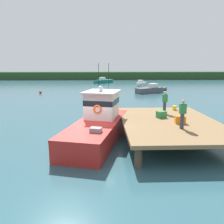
# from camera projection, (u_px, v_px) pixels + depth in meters

# --- Properties ---
(ground_plane) EXTENTS (200.00, 200.00, 0.00)m
(ground_plane) POSITION_uv_depth(u_px,v_px,m) (94.00, 140.00, 14.55)
(ground_plane) COLOR #2D5660
(dock) EXTENTS (6.00, 9.00, 1.20)m
(dock) POSITION_uv_depth(u_px,v_px,m) (169.00, 123.00, 14.51)
(dock) COLOR #4C3D2D
(dock) RESTS_ON ground
(main_fishing_boat) EXTENTS (4.45, 9.94, 4.80)m
(main_fishing_boat) POSITION_uv_depth(u_px,v_px,m) (100.00, 123.00, 14.79)
(main_fishing_boat) COLOR red
(main_fishing_boat) RESTS_ON ground
(crate_single_by_cleat) EXTENTS (0.64, 0.49, 0.47)m
(crate_single_by_cleat) POSITION_uv_depth(u_px,v_px,m) (180.00, 120.00, 13.81)
(crate_single_by_cleat) COLOR orange
(crate_single_by_cleat) RESTS_ON dock
(crate_single_far) EXTENTS (0.72, 0.63, 0.43)m
(crate_single_far) POSITION_uv_depth(u_px,v_px,m) (161.00, 114.00, 15.31)
(crate_single_far) COLOR #2D8442
(crate_single_far) RESTS_ON dock
(bait_bucket) EXTENTS (0.32, 0.32, 0.34)m
(bait_bucket) POSITION_uv_depth(u_px,v_px,m) (175.00, 108.00, 17.84)
(bait_bucket) COLOR yellow
(bait_bucket) RESTS_ON dock
(deckhand_by_the_boat) EXTENTS (0.36, 0.22, 1.63)m
(deckhand_by_the_boat) POSITION_uv_depth(u_px,v_px,m) (165.00, 102.00, 16.47)
(deckhand_by_the_boat) COLOR #383842
(deckhand_by_the_boat) RESTS_ON dock
(deckhand_further_back) EXTENTS (0.36, 0.22, 1.63)m
(deckhand_further_back) POSITION_uv_depth(u_px,v_px,m) (182.00, 114.00, 12.53)
(deckhand_further_back) COLOR #383842
(deckhand_further_back) RESTS_ON dock
(moored_boat_off_the_point) EXTENTS (5.95, 4.05, 1.56)m
(moored_boat_off_the_point) POSITION_uv_depth(u_px,v_px,m) (151.00, 90.00, 38.60)
(moored_boat_off_the_point) COLOR #4C4C51
(moored_boat_off_the_point) RESTS_ON ground
(moored_boat_near_channel) EXTENTS (5.13, 4.94, 1.51)m
(moored_boat_near_channel) POSITION_uv_depth(u_px,v_px,m) (104.00, 81.00, 58.86)
(moored_boat_near_channel) COLOR #196B5B
(moored_boat_near_channel) RESTS_ON ground
(moored_boat_mid_harbor) EXTENTS (3.00, 4.93, 1.27)m
(moored_boat_mid_harbor) POSITION_uv_depth(u_px,v_px,m) (141.00, 84.00, 52.04)
(moored_boat_mid_harbor) COLOR silver
(moored_boat_mid_harbor) RESTS_ON ground
(mooring_buoy_outer) EXTENTS (0.45, 0.45, 0.45)m
(mooring_buoy_outer) POSITION_uv_depth(u_px,v_px,m) (40.00, 92.00, 37.57)
(mooring_buoy_outer) COLOR red
(mooring_buoy_outer) RESTS_ON ground
(mooring_buoy_spare_mooring) EXTENTS (0.47, 0.47, 0.47)m
(mooring_buoy_spare_mooring) POSITION_uv_depth(u_px,v_px,m) (97.00, 108.00, 23.67)
(mooring_buoy_spare_mooring) COLOR red
(mooring_buoy_spare_mooring) RESTS_ON ground
(far_shoreline) EXTENTS (120.00, 8.00, 2.40)m
(far_shoreline) POSITION_uv_depth(u_px,v_px,m) (102.00, 75.00, 74.95)
(far_shoreline) COLOR #284723
(far_shoreline) RESTS_ON ground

